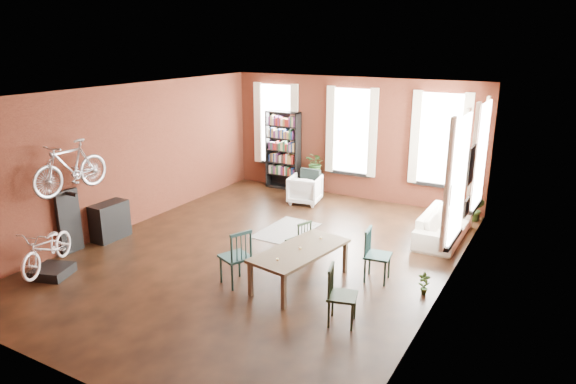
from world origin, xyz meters
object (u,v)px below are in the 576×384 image
Objects in this scene: dining_chair_b at (299,241)px; bookshelf at (283,150)px; dining_chair_c at (342,296)px; console_table at (110,221)px; dining_table at (300,266)px; cream_sofa at (444,221)px; bicycle_floor at (45,229)px; dining_chair_a at (235,257)px; bike_trainer at (53,271)px; plant_stand at (317,183)px; white_armchair at (305,188)px; dining_chair_d at (378,256)px.

bookshelf is (-2.78, 4.23, 0.68)m from dining_chair_b.
dining_chair_b is 0.90× the size of dining_chair_c.
console_table is (-5.71, 0.71, -0.06)m from dining_chair_c.
cream_sofa is at bearing 73.18° from dining_table.
dining_chair_b is 0.40× the size of cream_sofa.
cream_sofa is (2.17, 2.53, -0.01)m from dining_chair_b.
console_table is at bearing -56.98° from dining_chair_b.
dining_chair_c is at bearing -7.13° from console_table.
bicycle_floor is at bearing -143.74° from dining_table.
dining_chair_a reaches higher than bike_trainer.
cream_sofa is at bearing -23.66° from plant_stand.
dining_chair_a is 4.81m from white_armchair.
dining_chair_c is 0.97× the size of dining_chair_d.
dining_chair_a is 0.46× the size of bookshelf.
dining_chair_b is at bearing 105.33° from white_armchair.
console_table is (-3.56, 0.41, -0.11)m from dining_chair_a.
dining_chair_c is 1.54× the size of bike_trainer.
white_armchair is 6.46m from bicycle_floor.
bookshelf reaches higher than dining_chair_b.
bookshelf is at bearing 83.54° from bike_trainer.
bike_trainer is (-3.07, -1.40, -0.42)m from dining_chair_a.
dining_table is 0.86× the size of bookshelf.
dining_chair_b is at bearing 81.35° from dining_chair_d.
console_table is at bearing -114.32° from plant_stand.
dining_chair_b is at bearing 29.27° from dining_chair_c.
bike_trainer is at bearing 61.51° from white_armchair.
bookshelf is 1.06× the size of cream_sofa.
white_armchair is at bearing 78.42° from cream_sofa.
dining_chair_b is 3.66m from white_armchair.
dining_chair_b reaches higher than bike_trainer.
dining_chair_d is at bearing -44.24° from bookshelf.
plant_stand is at bearing 30.86° from dining_chair_d.
dining_chair_d reaches higher than white_armchair.
bicycle_floor is at bearing -80.40° from bike_trainer.
bookshelf is 5.40m from console_table.
dining_chair_d is 0.46× the size of cream_sofa.
dining_chair_b reaches higher than plant_stand.
dining_chair_b is 4.55m from bike_trainer.
dining_chair_a reaches higher than console_table.
dining_chair_c is at bearing 105.44° from dining_chair_a.
white_armchair is 6.41m from bike_trainer.
plant_stand is at bearing -92.93° from white_armchair.
dining_table is 3.17× the size of bike_trainer.
dining_chair_a is 1.11× the size of dining_chair_c.
cream_sofa is (1.69, 3.36, 0.08)m from dining_table.
dining_chair_b reaches higher than cream_sofa.
white_armchair reaches higher than bike_trainer.
white_armchair is 0.38× the size of cream_sofa.
dining_chair_d is 6.16m from bookshelf.
dining_chair_d is (2.11, 1.34, -0.04)m from dining_chair_a.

